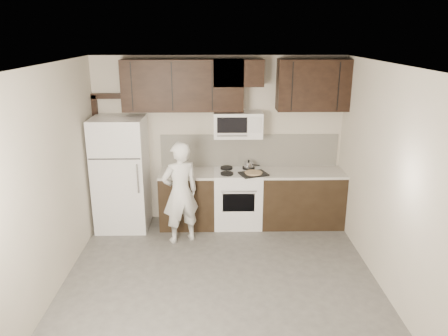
{
  "coord_description": "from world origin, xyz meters",
  "views": [
    {
      "loc": [
        -0.05,
        -4.68,
        3.05
      ],
      "look_at": [
        0.06,
        0.9,
        1.3
      ],
      "focal_mm": 35.0,
      "sensor_mm": 36.0,
      "label": 1
    }
  ],
  "objects_px": {
    "microwave": "(238,125)",
    "refrigerator": "(121,174)",
    "person": "(180,193)",
    "stove": "(238,198)"
  },
  "relations": [
    {
      "from": "microwave",
      "to": "refrigerator",
      "type": "distance_m",
      "value": 2.0
    },
    {
      "from": "refrigerator",
      "to": "stove",
      "type": "bearing_deg",
      "value": 1.51
    },
    {
      "from": "refrigerator",
      "to": "person",
      "type": "height_order",
      "value": "refrigerator"
    },
    {
      "from": "person",
      "to": "stove",
      "type": "bearing_deg",
      "value": -172.11
    },
    {
      "from": "microwave",
      "to": "refrigerator",
      "type": "relative_size",
      "value": 0.42
    },
    {
      "from": "microwave",
      "to": "refrigerator",
      "type": "xyz_separation_m",
      "value": [
        -1.85,
        -0.17,
        -0.75
      ]
    },
    {
      "from": "microwave",
      "to": "stove",
      "type": "bearing_deg",
      "value": -89.9
    },
    {
      "from": "microwave",
      "to": "person",
      "type": "bearing_deg",
      "value": -141.67
    },
    {
      "from": "microwave",
      "to": "refrigerator",
      "type": "height_order",
      "value": "microwave"
    },
    {
      "from": "microwave",
      "to": "person",
      "type": "distance_m",
      "value": 1.42
    }
  ]
}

